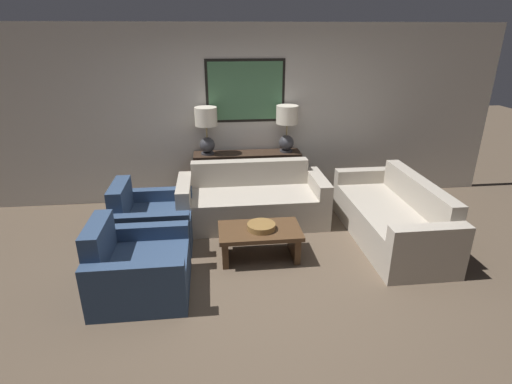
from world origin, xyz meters
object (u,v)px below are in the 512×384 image
object	(u,v)px
table_lamp_right	(287,124)
coffee_table	(260,237)
table_lamp_left	(206,126)
decorative_bowl	(261,226)
armchair_near_camera	(138,269)
armchair_near_back_wall	(151,223)
couch_by_side	(392,218)
couch_by_back_wall	(252,202)
console_table	(247,178)

from	to	relation	value
table_lamp_right	coffee_table	xyz separation A→B (m)	(-0.62, -1.70, -0.97)
table_lamp_left	table_lamp_right	bearing A→B (deg)	0.00
decorative_bowl	armchair_near_camera	size ratio (longest dim) A/B	0.35
table_lamp_left	coffee_table	distance (m)	2.04
table_lamp_right	armchair_near_back_wall	distance (m)	2.46
couch_by_side	armchair_near_back_wall	distance (m)	3.09
couch_by_side	armchair_near_camera	xyz separation A→B (m)	(-3.08, -0.81, -0.01)
armchair_near_back_wall	couch_by_back_wall	bearing A→B (deg)	19.76
table_lamp_right	table_lamp_left	bearing A→B (deg)	180.00
couch_by_side	decorative_bowl	distance (m)	1.77
table_lamp_right	couch_by_side	bearing A→B (deg)	-51.29
armchair_near_back_wall	armchair_near_camera	bearing A→B (deg)	-90.00
armchair_near_back_wall	armchair_near_camera	world-z (taller)	same
table_lamp_left	couch_by_side	world-z (taller)	table_lamp_left
table_lamp_left	armchair_near_back_wall	bearing A→B (deg)	-122.39
table_lamp_right	console_table	bearing A→B (deg)	180.00
decorative_bowl	coffee_table	bearing A→B (deg)	160.74
coffee_table	armchair_near_back_wall	world-z (taller)	armchair_near_back_wall
couch_by_side	coffee_table	distance (m)	1.78
armchair_near_back_wall	decorative_bowl	bearing A→B (deg)	-22.02
table_lamp_right	armchair_near_camera	bearing A→B (deg)	-130.93
console_table	couch_by_side	bearing A→B (deg)	-39.27
decorative_bowl	armchair_near_camera	world-z (taller)	armchair_near_camera
console_table	couch_by_back_wall	bearing A→B (deg)	-90.00
console_table	table_lamp_right	bearing A→B (deg)	-0.00
armchair_near_camera	couch_by_side	bearing A→B (deg)	14.76
console_table	couch_by_back_wall	xyz separation A→B (m)	(0.00, -0.68, -0.12)
armchair_near_camera	decorative_bowl	bearing A→B (deg)	21.61
table_lamp_left	table_lamp_right	size ratio (longest dim) A/B	1.00
couch_by_back_wall	decorative_bowl	bearing A→B (deg)	-90.06
table_lamp_right	couch_by_back_wall	bearing A→B (deg)	-131.27
coffee_table	armchair_near_camera	bearing A→B (deg)	-157.95
decorative_bowl	table_lamp_right	bearing A→B (deg)	70.59
console_table	table_lamp_left	distance (m)	1.03
table_lamp_right	armchair_near_camera	xyz separation A→B (m)	(-1.94, -2.23, -0.96)
console_table	armchair_near_camera	world-z (taller)	same
couch_by_back_wall	armchair_near_camera	xyz separation A→B (m)	(-1.34, -1.55, -0.01)
table_lamp_left	couch_by_side	bearing A→B (deg)	-31.31
table_lamp_left	couch_by_back_wall	xyz separation A→B (m)	(0.60, -0.68, -0.95)
couch_by_back_wall	coffee_table	size ratio (longest dim) A/B	2.12
couch_by_side	armchair_near_back_wall	bearing A→B (deg)	175.19
table_lamp_right	couch_by_back_wall	size ratio (longest dim) A/B	0.34
console_table	couch_by_side	xyz separation A→B (m)	(1.74, -1.42, -0.12)
couch_by_side	armchair_near_back_wall	size ratio (longest dim) A/B	2.17
table_lamp_left	coffee_table	size ratio (longest dim) A/B	0.73
console_table	armchair_near_back_wall	xyz separation A→B (m)	(-1.34, -1.16, -0.13)
table_lamp_left	armchair_near_back_wall	size ratio (longest dim) A/B	0.74
table_lamp_left	decorative_bowl	size ratio (longest dim) A/B	2.13
couch_by_side	couch_by_back_wall	bearing A→B (deg)	156.97
table_lamp_left	armchair_near_camera	xyz separation A→B (m)	(-0.74, -2.23, -0.96)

